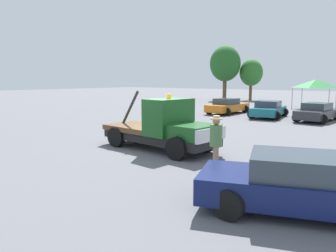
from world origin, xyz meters
The scene contains 11 objects.
ground_plane centered at (0.00, 0.00, 0.00)m, with size 160.00×160.00×0.00m, color slate.
tow_truck centered at (0.33, -0.03, 0.93)m, with size 5.62×2.48×2.51m.
foreground_car centered at (6.91, -3.29, 0.65)m, with size 5.16×3.41×1.34m.
person_near_truck centered at (3.71, -1.65, 1.09)m, with size 0.41×0.41×1.85m.
parked_car_orange centered at (-4.55, 15.10, 0.65)m, with size 2.53×4.84×1.34m.
parked_car_teal centered at (-0.57, 14.32, 0.65)m, with size 2.85×4.67×1.34m.
parked_car_charcoal centered at (3.03, 14.28, 0.65)m, with size 2.68×4.77×1.34m.
canopy_tent_green centered at (0.29, 24.61, 2.55)m, with size 3.46×3.46×2.97m.
tree_center centered at (-10.69, 34.08, 3.91)m, with size 3.26×3.26×5.83m.
tree_right centered at (-13.50, 31.48, 5.15)m, with size 4.30×4.30×7.68m.
traffic_cone centered at (-1.36, 2.57, 0.25)m, with size 0.40×0.40×0.55m.
Camera 1 is at (8.75, -10.73, 2.99)m, focal length 35.00 mm.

